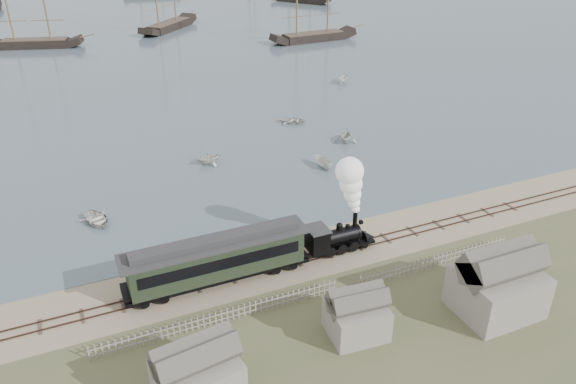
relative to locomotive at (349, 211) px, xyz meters
name	(u,v)px	position (x,y,z in m)	size (l,w,h in m)	color
ground	(268,254)	(-6.86, 2.00, -3.92)	(600.00, 600.00, 0.00)	tan
rail_track	(277,266)	(-6.86, 0.00, -3.88)	(120.00, 1.80, 0.16)	#3D2921
picket_fence_west	(223,323)	(-13.36, -5.00, -3.92)	(19.00, 0.10, 1.20)	gray
picket_fence_east	(435,266)	(5.64, -5.50, -3.92)	(15.00, 0.10, 1.20)	gray
shed_mid	(355,333)	(-4.86, -10.00, -3.92)	(4.00, 3.50, 3.60)	gray
shed_right	(493,310)	(6.14, -12.00, -3.92)	(6.00, 5.00, 5.10)	gray
locomotive	(349,211)	(0.00, 0.00, 0.00)	(6.78, 2.53, 8.45)	black
passenger_coach	(217,258)	(-12.09, 0.00, -1.57)	(15.37, 2.96, 3.73)	black
beached_dinghy	(293,240)	(-4.14, 2.75, -3.53)	(3.71, 2.65, 0.77)	silver
rowboat_0	(97,219)	(-20.07, 13.67, -3.45)	(3.92, 2.80, 0.81)	silver
rowboat_1	(209,157)	(-6.06, 22.52, -3.04)	(3.11, 2.69, 1.64)	silver
rowboat_2	(323,163)	(5.80, 16.05, -3.26)	(3.08, 1.16, 1.19)	silver
rowboat_3	(293,120)	(8.61, 30.80, -3.49)	(3.56, 2.54, 0.74)	silver
rowboat_4	(346,135)	(12.10, 21.92, -2.98)	(3.31, 2.85, 1.74)	silver
rowboat_5	(343,80)	(24.15, 44.76, -3.26)	(3.11, 1.17, 1.20)	silver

